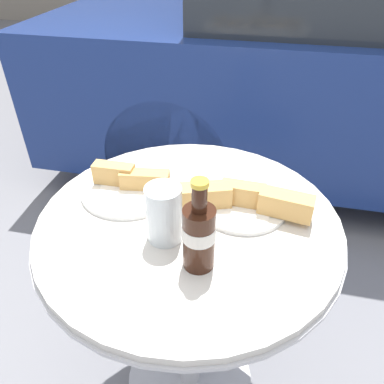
{
  "coord_description": "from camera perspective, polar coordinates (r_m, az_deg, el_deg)",
  "views": [
    {
      "loc": [
        0.16,
        -0.68,
        1.35
      ],
      "look_at": [
        0.0,
        0.04,
        0.81
      ],
      "focal_mm": 35.0,
      "sensor_mm": 36.0,
      "label": 1
    }
  ],
  "objects": [
    {
      "name": "cola_bottle_left",
      "position": [
        0.74,
        1.06,
        -6.48
      ],
      "size": [
        0.07,
        0.07,
        0.21
      ],
      "color": "#33190F",
      "rests_on": "bistro_table"
    },
    {
      "name": "bistro_table",
      "position": [
        1.04,
        -0.44,
        -11.9
      ],
      "size": [
        0.74,
        0.74,
        0.76
      ],
      "color": "#B7B7BC",
      "rests_on": "ground_plane"
    },
    {
      "name": "drinking_glass",
      "position": [
        0.82,
        -4.25,
        -3.66
      ],
      "size": [
        0.08,
        0.08,
        0.14
      ],
      "color": "silver",
      "rests_on": "bistro_table"
    },
    {
      "name": "lunch_plate_near",
      "position": [
        0.92,
        7.57,
        -1.33
      ],
      "size": [
        0.34,
        0.22,
        0.07
      ],
      "color": "white",
      "rests_on": "bistro_table"
    },
    {
      "name": "ground_plane",
      "position": [
        1.52,
        -0.33,
        -26.55
      ],
      "size": [
        30.0,
        30.0,
        0.0
      ],
      "primitive_type": "plane",
      "color": "slate"
    },
    {
      "name": "lunch_plate_far",
      "position": [
        1.0,
        -9.5,
        1.19
      ],
      "size": [
        0.26,
        0.26,
        0.07
      ],
      "color": "white",
      "rests_on": "bistro_table"
    }
  ]
}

